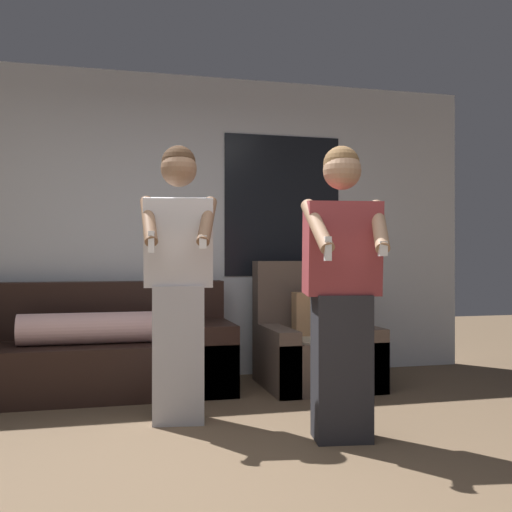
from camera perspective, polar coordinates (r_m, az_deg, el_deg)
name	(u,v)px	position (r m, az deg, el deg)	size (l,w,h in m)	color
ground_plane	(227,496)	(2.89, -2.75, -21.88)	(14.00, 14.00, 0.00)	brown
wall_back	(169,226)	(5.39, -8.28, 2.87)	(5.74, 0.07, 2.70)	silver
couch	(94,354)	(4.95, -15.19, -9.00)	(2.15, 0.86, 0.87)	black
armchair	(314,346)	(5.10, 5.59, -8.50)	(0.90, 0.84, 1.04)	brown
person_left	(179,280)	(3.91, -7.36, -2.31)	(0.50, 0.53, 1.80)	#B2B2B7
person_right	(342,290)	(3.54, 8.18, -3.24)	(0.49, 0.51, 1.72)	#28282D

